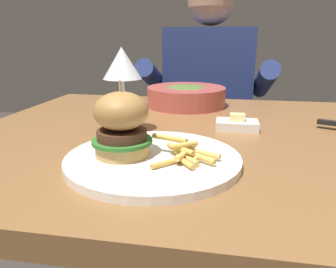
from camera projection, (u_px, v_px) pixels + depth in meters
dining_table at (212, 174)px, 0.75m from camera, size 1.11×0.84×0.74m
main_plate at (153, 159)px, 0.55m from camera, size 0.29×0.29×0.01m
burger_sandwich at (122, 124)px, 0.54m from camera, size 0.10×0.10×0.13m
fries_pile at (184, 153)px, 0.53m from camera, size 0.12×0.09×0.03m
wine_glass at (122, 66)px, 0.69m from camera, size 0.08×0.08×0.18m
butter_dish at (237, 124)px, 0.75m from camera, size 0.10×0.06×0.04m
soup_bowl at (186, 96)px, 1.00m from camera, size 0.24×0.24×0.06m
diner_person at (207, 127)px, 1.44m from camera, size 0.51×0.36×1.18m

